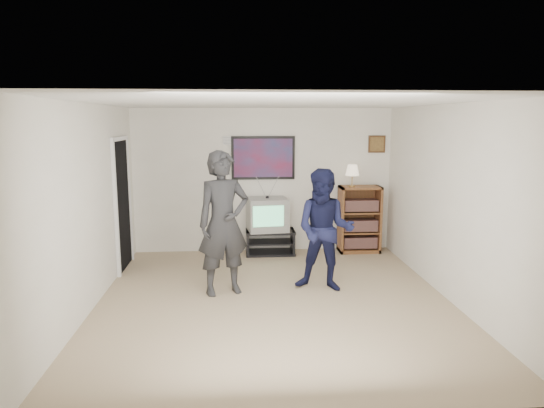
{
  "coord_description": "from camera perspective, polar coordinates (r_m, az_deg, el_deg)",
  "views": [
    {
      "loc": [
        -0.46,
        -5.91,
        2.29
      ],
      "look_at": [
        0.02,
        0.67,
        1.15
      ],
      "focal_mm": 32.0,
      "sensor_mm": 36.0,
      "label": 1
    }
  ],
  "objects": [
    {
      "name": "air_vent",
      "position": [
        8.4,
        -4.84,
        7.45
      ],
      "size": [
        0.28,
        0.02,
        0.14
      ],
      "primitive_type": "cube",
      "color": "white",
      "rests_on": "room_shell"
    },
    {
      "name": "table_lamp",
      "position": [
        8.43,
        9.41,
        3.31
      ],
      "size": [
        0.24,
        0.24,
        0.38
      ],
      "primitive_type": null,
      "color": "#F8E0BC",
      "rests_on": "bookshelf"
    },
    {
      "name": "room_shell",
      "position": [
        6.36,
        0.02,
        0.39
      ],
      "size": [
        4.51,
        5.0,
        2.51
      ],
      "color": "#8B7558",
      "rests_on": "ground"
    },
    {
      "name": "media_stand",
      "position": [
        8.42,
        -0.21,
        -4.49
      ],
      "size": [
        0.84,
        0.47,
        0.42
      ],
      "rotation": [
        0.0,
        0.0,
        -0.0
      ],
      "color": "black",
      "rests_on": "room_shell"
    },
    {
      "name": "person_short",
      "position": [
        6.57,
        6.23,
        -3.09
      ],
      "size": [
        0.97,
        0.86,
        1.66
      ],
      "primitive_type": "imported",
      "rotation": [
        0.0,
        0.0,
        -0.33
      ],
      "color": "#121534",
      "rests_on": "room_shell"
    },
    {
      "name": "doorway",
      "position": [
        7.82,
        -17.23,
        -0.13
      ],
      "size": [
        0.03,
        0.85,
        2.0
      ],
      "primitive_type": "cube",
      "color": "black",
      "rests_on": "room_shell"
    },
    {
      "name": "controller_right",
      "position": [
        6.75,
        5.5,
        -1.21
      ],
      "size": [
        0.04,
        0.11,
        0.03
      ],
      "primitive_type": "cube",
      "rotation": [
        0.0,
        0.0,
        0.05
      ],
      "color": "white",
      "rests_on": "person_short"
    },
    {
      "name": "crt_television",
      "position": [
        8.31,
        -0.56,
        -1.21
      ],
      "size": [
        0.73,
        0.64,
        0.56
      ],
      "primitive_type": null,
      "rotation": [
        0.0,
        0.0,
        0.12
      ],
      "color": "gray",
      "rests_on": "media_stand"
    },
    {
      "name": "bookshelf",
      "position": [
        8.64,
        10.23,
        -1.76
      ],
      "size": [
        0.71,
        0.4,
        1.16
      ],
      "primitive_type": null,
      "color": "brown",
      "rests_on": "room_shell"
    },
    {
      "name": "poster",
      "position": [
        8.42,
        -1.05,
        5.44
      ],
      "size": [
        1.1,
        0.03,
        0.75
      ],
      "primitive_type": "cube",
      "color": "black",
      "rests_on": "room_shell"
    },
    {
      "name": "small_picture",
      "position": [
        8.76,
        12.23,
        6.9
      ],
      "size": [
        0.3,
        0.03,
        0.3
      ],
      "primitive_type": "cube",
      "color": "#412A14",
      "rests_on": "room_shell"
    },
    {
      "name": "person_tall",
      "position": [
        6.41,
        -5.73,
        -2.27
      ],
      "size": [
        0.81,
        0.67,
        1.91
      ],
      "primitive_type": "imported",
      "rotation": [
        0.0,
        0.0,
        0.34
      ],
      "color": "#242426",
      "rests_on": "room_shell"
    },
    {
      "name": "controller_left",
      "position": [
        6.61,
        -5.52,
        0.7
      ],
      "size": [
        0.04,
        0.11,
        0.03
      ],
      "primitive_type": "cube",
      "rotation": [
        0.0,
        0.0,
        0.06
      ],
      "color": "white",
      "rests_on": "person_tall"
    }
  ]
}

